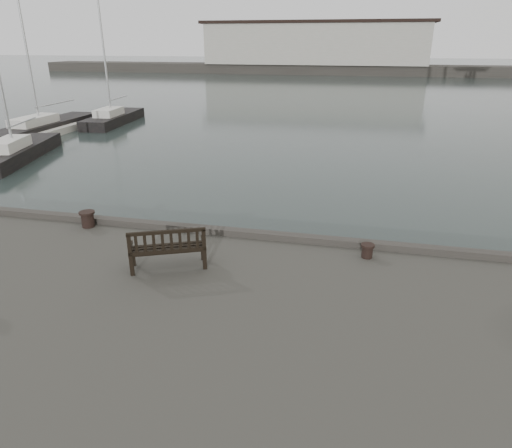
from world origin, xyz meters
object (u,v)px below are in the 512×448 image
at_px(bench, 168,255).
at_px(bollard_right, 367,251).
at_px(yacht_c, 18,155).
at_px(yacht_b, 45,129).
at_px(yacht_d, 114,121).
at_px(bollard_left, 88,219).

height_order(bench, bollard_right, bench).
distance_m(bench, yacht_c, 21.17).
distance_m(bollard_right, yacht_c, 23.93).
distance_m(bench, yacht_b, 29.62).
distance_m(yacht_c, yacht_d, 12.97).
bearing_deg(bollard_right, yacht_b, 140.18).
distance_m(bollard_left, yacht_b, 25.99).
relative_size(yacht_b, yacht_c, 1.26).
xyz_separation_m(bollard_right, yacht_b, (-24.41, 20.36, -1.49)).
distance_m(bollard_left, bollard_right, 8.01).
bearing_deg(yacht_c, bollard_left, -59.13).
relative_size(bollard_left, yacht_d, 0.04).
relative_size(bollard_left, yacht_b, 0.03).
distance_m(bollard_right, yacht_b, 31.82).
bearing_deg(bollard_right, yacht_c, 148.81).
height_order(yacht_b, yacht_c, yacht_b).
distance_m(yacht_b, yacht_c, 8.93).
height_order(bollard_right, yacht_d, yacht_d).
xyz_separation_m(bench, yacht_d, (-16.63, 26.96, -1.66)).
bearing_deg(bollard_left, yacht_c, 135.75).
distance_m(bollard_left, yacht_d, 28.39).
bearing_deg(yacht_b, bench, -48.72).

